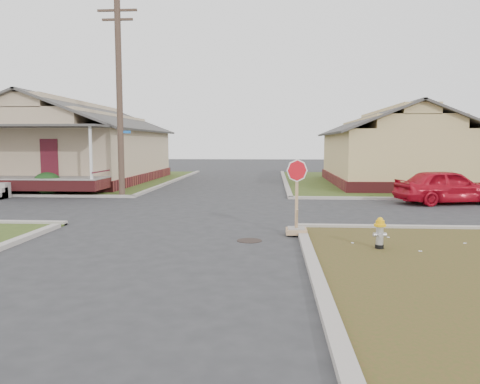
# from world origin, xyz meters

# --- Properties ---
(ground) EXTENTS (120.00, 120.00, 0.00)m
(ground) POSITION_xyz_m (0.00, 0.00, 0.00)
(ground) COLOR #2B2B2E
(ground) RESTS_ON ground
(verge_far_left) EXTENTS (19.00, 19.00, 0.05)m
(verge_far_left) POSITION_xyz_m (-13.00, 18.00, 0.03)
(verge_far_left) COLOR #344719
(verge_far_left) RESTS_ON ground
(curbs) EXTENTS (80.00, 40.00, 0.12)m
(curbs) POSITION_xyz_m (0.00, 5.00, 0.00)
(curbs) COLOR #A49B94
(curbs) RESTS_ON ground
(manhole) EXTENTS (0.64, 0.64, 0.01)m
(manhole) POSITION_xyz_m (2.20, -0.50, 0.01)
(manhole) COLOR black
(manhole) RESTS_ON ground
(corner_house) EXTENTS (10.10, 15.50, 5.30)m
(corner_house) POSITION_xyz_m (-10.00, 16.68, 2.28)
(corner_house) COLOR maroon
(corner_house) RESTS_ON ground
(side_house_yellow) EXTENTS (7.60, 11.60, 4.70)m
(side_house_yellow) POSITION_xyz_m (10.00, 16.50, 2.19)
(side_house_yellow) COLOR maroon
(side_house_yellow) RESTS_ON ground
(utility_pole) EXTENTS (1.80, 0.28, 9.00)m
(utility_pole) POSITION_xyz_m (-4.20, 8.90, 4.66)
(utility_pole) COLOR #3A2821
(utility_pole) RESTS_ON ground
(fire_hydrant) EXTENTS (0.27, 0.27, 0.74)m
(fire_hydrant) POSITION_xyz_m (5.28, -1.37, 0.45)
(fire_hydrant) COLOR black
(fire_hydrant) RESTS_ON ground
(stop_sign) EXTENTS (0.57, 0.56, 2.02)m
(stop_sign) POSITION_xyz_m (3.43, 0.28, 0.49)
(stop_sign) COLOR tan
(stop_sign) RESTS_ON ground
(red_sedan) EXTENTS (4.45, 2.53, 1.43)m
(red_sedan) POSITION_xyz_m (9.96, 7.43, 0.71)
(red_sedan) COLOR #B80D1F
(red_sedan) RESTS_ON ground
(hedge_right) EXTENTS (1.41, 1.16, 1.08)m
(hedge_right) POSITION_xyz_m (-7.90, 9.15, 0.59)
(hedge_right) COLOR #153814
(hedge_right) RESTS_ON verge_far_left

